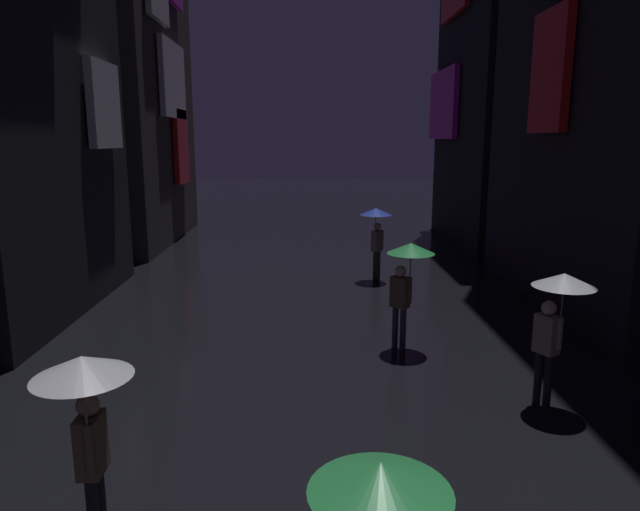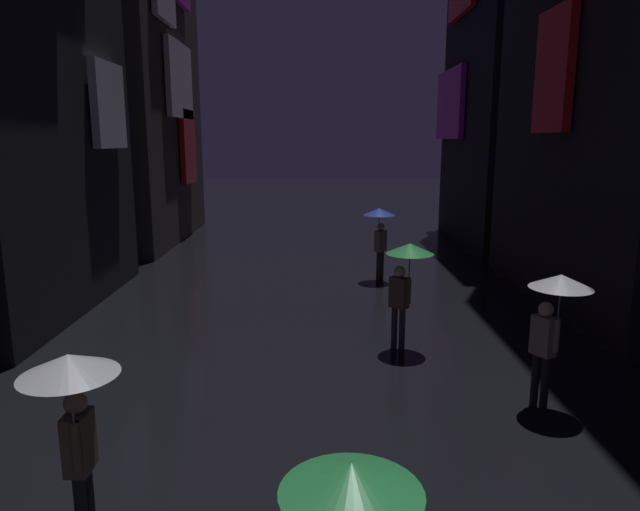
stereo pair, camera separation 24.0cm
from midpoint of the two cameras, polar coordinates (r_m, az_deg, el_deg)
The scene contains 5 objects.
building_left_far at distance 24.37m, azimuth -18.67°, elevation 17.79°, with size 4.25×8.84×13.84m.
pedestrian_foreground_right_clear at distance 9.06m, azimuth 23.15°, elevation -4.48°, with size 0.90×0.90×2.12m.
pedestrian_near_crossing_clear at distance 5.87m, azimuth -22.40°, elevation -13.03°, with size 0.90×0.90×2.12m.
pedestrian_far_right_blue at distance 16.36m, azimuth 6.40°, elevation 3.18°, with size 0.90×0.90×2.12m.
pedestrian_midstreet_left_green at distance 10.89m, azimuth 9.25°, elevation -1.10°, with size 0.90×0.90×2.12m.
Camera 2 is at (-0.08, -0.66, 4.02)m, focal length 32.00 mm.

